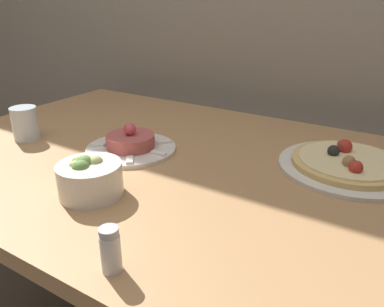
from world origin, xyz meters
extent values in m
cube|color=#AD7F51|center=(0.00, 0.44, 0.78)|extent=(1.38, 0.88, 0.03)
cylinder|color=#AD7F51|center=(-0.63, 0.82, 0.38)|extent=(0.06, 0.06, 0.76)
cylinder|color=silver|center=(0.37, 0.60, 0.80)|extent=(0.31, 0.31, 0.01)
cylinder|color=#DBB26B|center=(0.37, 0.60, 0.81)|extent=(0.25, 0.25, 0.01)
cylinder|color=beige|center=(0.37, 0.60, 0.82)|extent=(0.22, 0.22, 0.00)
sphere|color=#997047|center=(0.34, 0.66, 0.83)|extent=(0.03, 0.03, 0.03)
sphere|color=#997047|center=(0.37, 0.56, 0.83)|extent=(0.03, 0.03, 0.03)
sphere|color=black|center=(0.33, 0.60, 0.83)|extent=(0.03, 0.03, 0.03)
sphere|color=#B22D23|center=(0.35, 0.64, 0.84)|extent=(0.04, 0.04, 0.04)
sphere|color=#B22D23|center=(0.39, 0.53, 0.83)|extent=(0.03, 0.03, 0.03)
cylinder|color=silver|center=(-0.13, 0.42, 0.80)|extent=(0.23, 0.23, 0.01)
cylinder|color=#B2514C|center=(-0.13, 0.42, 0.82)|extent=(0.12, 0.12, 0.03)
sphere|color=#DB4C5B|center=(-0.13, 0.42, 0.86)|extent=(0.03, 0.03, 0.03)
cube|color=white|center=(-0.04, 0.42, 0.81)|extent=(0.04, 0.02, 0.01)
cube|color=white|center=(-0.07, 0.49, 0.81)|extent=(0.04, 0.04, 0.01)
cube|color=white|center=(-0.15, 0.51, 0.81)|extent=(0.02, 0.04, 0.01)
cube|color=white|center=(-0.21, 0.46, 0.81)|extent=(0.04, 0.03, 0.01)
cube|color=white|center=(-0.21, 0.38, 0.81)|extent=(0.04, 0.03, 0.01)
cube|color=white|center=(-0.15, 0.33, 0.81)|extent=(0.02, 0.04, 0.01)
cube|color=white|center=(-0.07, 0.35, 0.81)|extent=(0.04, 0.04, 0.01)
cylinder|color=silver|center=(-0.05, 0.20, 0.83)|extent=(0.13, 0.13, 0.07)
sphere|color=#668E42|center=(-0.05, 0.19, 0.86)|extent=(0.04, 0.04, 0.04)
sphere|color=#8EA34C|center=(-0.08, 0.20, 0.86)|extent=(0.02, 0.02, 0.02)
sphere|color=#B7BC70|center=(-0.04, 0.22, 0.86)|extent=(0.03, 0.03, 0.03)
sphere|color=#B7BC70|center=(-0.07, 0.19, 0.86)|extent=(0.03, 0.03, 0.03)
sphere|color=#668E42|center=(-0.06, 0.20, 0.86)|extent=(0.04, 0.04, 0.04)
cylinder|color=silver|center=(-0.43, 0.33, 0.84)|extent=(0.07, 0.07, 0.09)
cylinder|color=silver|center=(0.15, 0.06, 0.83)|extent=(0.03, 0.03, 0.06)
cylinder|color=#B2B2B7|center=(0.15, 0.06, 0.86)|extent=(0.03, 0.03, 0.01)
camera|label=1|loc=(0.47, -0.25, 1.17)|focal=35.00mm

